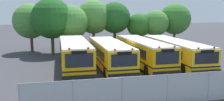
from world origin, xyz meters
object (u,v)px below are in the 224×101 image
school_bus_0 (74,53)px  tree_6 (155,23)px  tree_4 (114,18)px  school_bus_1 (110,53)px  school_bus_3 (174,51)px  tree_5 (140,25)px  tree_3 (94,17)px  tree_2 (72,22)px  tree_7 (176,19)px  school_bus_2 (143,51)px  tree_0 (31,20)px  tree_1 (52,18)px

school_bus_0 → tree_6: tree_6 is taller
tree_4 → tree_6: 5.74m
school_bus_1 → school_bus_3: bearing=-178.9°
tree_5 → tree_3: bearing=173.9°
tree_3 → tree_5: tree_3 is taller
tree_2 → tree_3: tree_3 is taller
tree_7 → tree_5: bearing=-172.3°
school_bus_2 → school_bus_3: school_bus_2 is taller
tree_2 → tree_4: size_ratio=0.93×
school_bus_3 → tree_5: (-0.35, 9.43, 2.14)m
tree_6 → tree_7: (3.70, 1.00, 0.51)m
school_bus_2 → school_bus_0: bearing=-3.0°
tree_0 → tree_6: 16.64m
tree_6 → school_bus_1: bearing=-131.9°
school_bus_1 → tree_3: 10.82m
tree_3 → tree_5: (6.32, -0.68, -1.08)m
tree_1 → tree_5: bearing=6.4°
tree_1 → tree_3: (5.53, 2.01, 0.12)m
school_bus_0 → tree_1: bearing=-75.3°
school_bus_3 → tree_1: 14.96m
tree_0 → tree_3: bearing=-2.2°
school_bus_2 → tree_5: (3.04, 9.55, 2.08)m
tree_1 → tree_6: 13.97m
tree_0 → tree_4: 10.94m
school_bus_2 → tree_5: bearing=-109.3°
school_bus_3 → tree_0: size_ratio=1.81×
tree_5 → tree_7: bearing=7.7°
tree_5 → tree_2: bearing=-174.5°
tree_6 → tree_3: bearing=173.9°
tree_3 → tree_4: bearing=-4.3°
tree_4 → tree_6: bearing=-7.0°
tree_0 → tree_2: tree_0 is taller
tree_0 → tree_4: tree_4 is taller
school_bus_0 → school_bus_1: bearing=174.9°
school_bus_2 → tree_0: 15.84m
school_bus_0 → tree_6: size_ratio=1.89×
tree_4 → tree_7: tree_4 is taller
tree_3 → tree_5: size_ratio=1.35×
school_bus_0 → tree_5: 13.64m
tree_5 → school_bus_1: bearing=-123.6°
school_bus_3 → tree_5: size_ratio=2.27×
school_bus_1 → school_bus_2: (3.37, 0.11, 0.04)m
tree_2 → tree_6: 11.50m
tree_2 → tree_4: (5.81, 1.38, 0.41)m
school_bus_0 → tree_6: bearing=-142.5°
school_bus_3 → tree_6: size_ratio=2.08×
school_bus_1 → school_bus_2: school_bus_2 is taller
school_bus_1 → tree_7: bearing=-140.2°
tree_2 → tree_5: tree_2 is taller
school_bus_3 → tree_0: bearing=-34.6°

